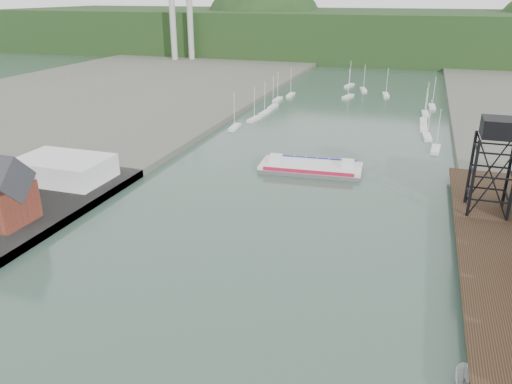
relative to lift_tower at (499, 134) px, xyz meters
The scene contains 7 objects.
east_pier 19.03m from the lift_tower, 81.25° to the right, with size 14.00×70.00×2.45m.
white_shed 80.28m from the lift_tower, behind, with size 18.00×12.00×4.50m, color silver.
lift_tower is the anchor object (origin of this frame).
marina_sailboats 89.04m from the lift_tower, 113.46° to the left, with size 57.71×92.65×0.90m.
smokestacks 224.80m from the lift_tower, 128.94° to the left, with size 11.20×8.20×60.00m.
distant_hills 246.51m from the lift_tower, 99.10° to the left, with size 500.00×120.00×80.00m.
chain_ferry 40.33m from the lift_tower, 153.91° to the left, with size 22.63×10.46×3.17m.
Camera 1 is at (22.13, -27.73, 36.77)m, focal length 35.00 mm.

